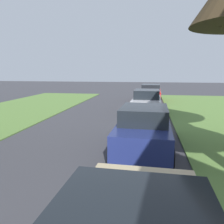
# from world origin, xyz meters

# --- Properties ---
(parked_sedan_navy) EXTENTS (2.04, 4.45, 1.57)m
(parked_sedan_navy) POSITION_xyz_m (2.16, 11.70, 0.72)
(parked_sedan_navy) COLOR navy
(parked_sedan_navy) RESTS_ON ground
(parked_sedan_silver) EXTENTS (2.04, 4.45, 1.57)m
(parked_sedan_silver) POSITION_xyz_m (2.17, 18.84, 0.72)
(parked_sedan_silver) COLOR #BCBCC1
(parked_sedan_silver) RESTS_ON ground
(parked_sedan_red) EXTENTS (2.04, 4.45, 1.57)m
(parked_sedan_red) POSITION_xyz_m (2.44, 24.85, 0.72)
(parked_sedan_red) COLOR red
(parked_sedan_red) RESTS_ON ground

